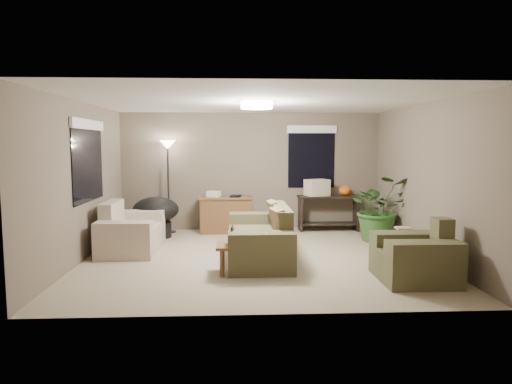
{
  "coord_description": "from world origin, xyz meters",
  "views": [
    {
      "loc": [
        -0.36,
        -7.25,
        1.83
      ],
      "look_at": [
        0.0,
        0.2,
        1.05
      ],
      "focal_mm": 32.0,
      "sensor_mm": 36.0,
      "label": 1
    }
  ],
  "objects_px": {
    "houseplant": "(379,215)",
    "floor_lamp": "(168,156)",
    "papasan_chair": "(156,214)",
    "coffee_table": "(252,248)",
    "main_sofa": "(261,240)",
    "desk": "(226,215)",
    "armchair": "(416,259)",
    "cat_scratching_post": "(402,245)",
    "console_table": "(328,210)",
    "loveseat": "(130,233)"
  },
  "relations": [
    {
      "from": "houseplant",
      "to": "floor_lamp",
      "type": "bearing_deg",
      "value": 165.99
    },
    {
      "from": "papasan_chair",
      "to": "coffee_table",
      "type": "bearing_deg",
      "value": -55.34
    },
    {
      "from": "main_sofa",
      "to": "desk",
      "type": "relative_size",
      "value": 2.0
    },
    {
      "from": "floor_lamp",
      "to": "armchair",
      "type": "bearing_deg",
      "value": -43.25
    },
    {
      "from": "desk",
      "to": "houseplant",
      "type": "relative_size",
      "value": 0.88
    },
    {
      "from": "main_sofa",
      "to": "cat_scratching_post",
      "type": "height_order",
      "value": "main_sofa"
    },
    {
      "from": "coffee_table",
      "to": "console_table",
      "type": "bearing_deg",
      "value": 60.68
    },
    {
      "from": "papasan_chair",
      "to": "floor_lamp",
      "type": "height_order",
      "value": "floor_lamp"
    },
    {
      "from": "papasan_chair",
      "to": "cat_scratching_post",
      "type": "xyz_separation_m",
      "value": [
        4.27,
        -1.85,
        -0.25
      ]
    },
    {
      "from": "coffee_table",
      "to": "floor_lamp",
      "type": "height_order",
      "value": "floor_lamp"
    },
    {
      "from": "console_table",
      "to": "cat_scratching_post",
      "type": "xyz_separation_m",
      "value": [
        0.72,
        -2.38,
        -0.22
      ]
    },
    {
      "from": "armchair",
      "to": "houseplant",
      "type": "distance_m",
      "value": 2.58
    },
    {
      "from": "houseplant",
      "to": "coffee_table",
      "type": "bearing_deg",
      "value": -140.52
    },
    {
      "from": "main_sofa",
      "to": "desk",
      "type": "bearing_deg",
      "value": 105.55
    },
    {
      "from": "coffee_table",
      "to": "houseplant",
      "type": "bearing_deg",
      "value": 39.48
    },
    {
      "from": "main_sofa",
      "to": "loveseat",
      "type": "bearing_deg",
      "value": 163.17
    },
    {
      "from": "coffee_table",
      "to": "desk",
      "type": "distance_m",
      "value": 3.03
    },
    {
      "from": "console_table",
      "to": "papasan_chair",
      "type": "distance_m",
      "value": 3.59
    },
    {
      "from": "console_table",
      "to": "papasan_chair",
      "type": "xyz_separation_m",
      "value": [
        -3.55,
        -0.53,
        0.03
      ]
    },
    {
      "from": "main_sofa",
      "to": "houseplant",
      "type": "relative_size",
      "value": 1.76
    },
    {
      "from": "armchair",
      "to": "floor_lamp",
      "type": "xyz_separation_m",
      "value": [
        -3.8,
        3.58,
        1.3
      ]
    },
    {
      "from": "coffee_table",
      "to": "papasan_chair",
      "type": "distance_m",
      "value": 3.16
    },
    {
      "from": "main_sofa",
      "to": "houseplant",
      "type": "height_order",
      "value": "houseplant"
    },
    {
      "from": "console_table",
      "to": "houseplant",
      "type": "distance_m",
      "value": 1.3
    },
    {
      "from": "desk",
      "to": "console_table",
      "type": "height_order",
      "value": "same"
    },
    {
      "from": "main_sofa",
      "to": "armchair",
      "type": "xyz_separation_m",
      "value": [
        2.01,
        -1.31,
        0.0
      ]
    },
    {
      "from": "main_sofa",
      "to": "coffee_table",
      "type": "bearing_deg",
      "value": -102.77
    },
    {
      "from": "houseplant",
      "to": "loveseat",
      "type": "bearing_deg",
      "value": -172.93
    },
    {
      "from": "main_sofa",
      "to": "console_table",
      "type": "xyz_separation_m",
      "value": [
        1.57,
        2.3,
        0.14
      ]
    },
    {
      "from": "loveseat",
      "to": "papasan_chair",
      "type": "bearing_deg",
      "value": 76.67
    },
    {
      "from": "console_table",
      "to": "coffee_table",
      "type": "bearing_deg",
      "value": -119.32
    },
    {
      "from": "main_sofa",
      "to": "papasan_chair",
      "type": "height_order",
      "value": "main_sofa"
    },
    {
      "from": "desk",
      "to": "papasan_chair",
      "type": "relative_size",
      "value": 0.96
    },
    {
      "from": "armchair",
      "to": "desk",
      "type": "distance_m",
      "value": 4.36
    },
    {
      "from": "desk",
      "to": "cat_scratching_post",
      "type": "bearing_deg",
      "value": -37.93
    },
    {
      "from": "coffee_table",
      "to": "papasan_chair",
      "type": "relative_size",
      "value": 0.87
    },
    {
      "from": "console_table",
      "to": "cat_scratching_post",
      "type": "bearing_deg",
      "value": -73.16
    },
    {
      "from": "loveseat",
      "to": "houseplant",
      "type": "relative_size",
      "value": 1.28
    },
    {
      "from": "console_table",
      "to": "cat_scratching_post",
      "type": "height_order",
      "value": "console_table"
    },
    {
      "from": "cat_scratching_post",
      "to": "desk",
      "type": "bearing_deg",
      "value": 142.07
    },
    {
      "from": "console_table",
      "to": "cat_scratching_post",
      "type": "relative_size",
      "value": 2.6
    },
    {
      "from": "console_table",
      "to": "main_sofa",
      "type": "bearing_deg",
      "value": -124.28
    },
    {
      "from": "papasan_chair",
      "to": "floor_lamp",
      "type": "xyz_separation_m",
      "value": [
        0.19,
        0.5,
        1.13
      ]
    },
    {
      "from": "main_sofa",
      "to": "loveseat",
      "type": "distance_m",
      "value": 2.34
    },
    {
      "from": "loveseat",
      "to": "console_table",
      "type": "relative_size",
      "value": 1.23
    },
    {
      "from": "coffee_table",
      "to": "cat_scratching_post",
      "type": "relative_size",
      "value": 2.0
    },
    {
      "from": "loveseat",
      "to": "armchair",
      "type": "relative_size",
      "value": 1.6
    },
    {
      "from": "coffee_table",
      "to": "desk",
      "type": "xyz_separation_m",
      "value": [
        -0.42,
        3.0,
        0.02
      ]
    },
    {
      "from": "loveseat",
      "to": "houseplant",
      "type": "bearing_deg",
      "value": 7.07
    },
    {
      "from": "houseplant",
      "to": "cat_scratching_post",
      "type": "distance_m",
      "value": 1.35
    }
  ]
}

